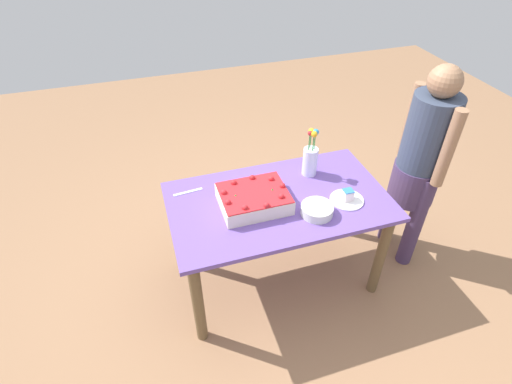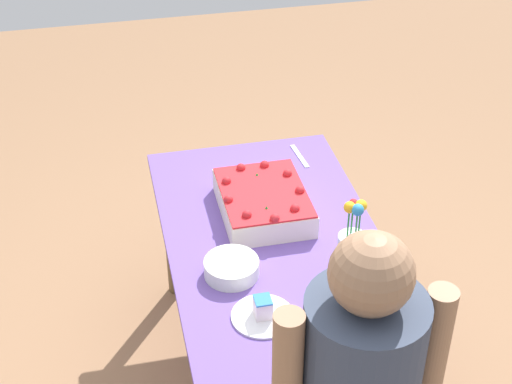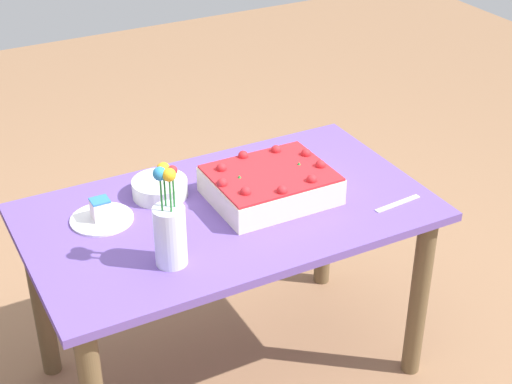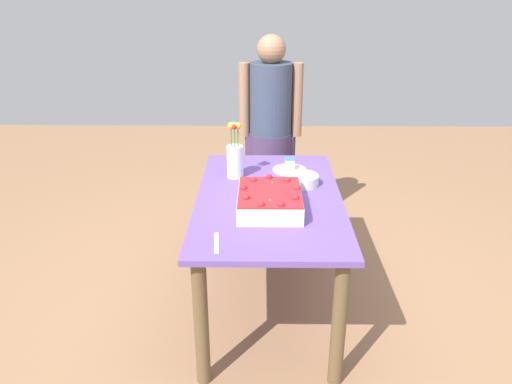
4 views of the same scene
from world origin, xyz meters
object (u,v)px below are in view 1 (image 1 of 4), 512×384
sheet_cake (254,199)px  fruit_bowl (317,210)px  serving_plate_with_slice (347,198)px  flower_vase (310,158)px  person_standing (421,158)px  cake_knife (188,192)px

sheet_cake → fruit_bowl: size_ratio=2.12×
serving_plate_with_slice → flower_vase: bearing=108.5°
serving_plate_with_slice → flower_vase: flower_vase is taller
flower_vase → person_standing: person_standing is taller
cake_knife → fruit_bowl: (0.70, -0.44, 0.03)m
flower_vase → fruit_bowl: 0.42m
sheet_cake → cake_knife: (-0.37, 0.25, -0.05)m
serving_plate_with_slice → person_standing: 0.61m
sheet_cake → serving_plate_with_slice: (0.57, -0.13, -0.03)m
fruit_bowl → serving_plate_with_slice: bearing=14.2°
sheet_cake → fruit_bowl: (0.33, -0.19, -0.02)m
serving_plate_with_slice → cake_knife: bearing=157.9°
cake_knife → fruit_bowl: fruit_bowl is taller
cake_knife → serving_plate_with_slice: bearing=152.6°
flower_vase → person_standing: size_ratio=0.23×
flower_vase → person_standing: 0.73m
serving_plate_with_slice → fruit_bowl: bearing=-165.8°
serving_plate_with_slice → cake_knife: 1.01m
serving_plate_with_slice → person_standing: bearing=10.8°
fruit_bowl → sheet_cake: bearing=150.7°
serving_plate_with_slice → sheet_cake: bearing=167.2°
cake_knife → flower_vase: (0.82, -0.04, 0.12)m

